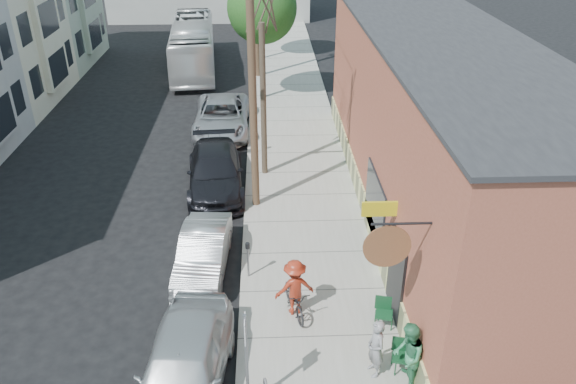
{
  "coord_description": "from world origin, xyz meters",
  "views": [
    {
      "loc": [
        2.9,
        -13.51,
        11.04
      ],
      "look_at": [
        3.62,
        3.78,
        1.5
      ],
      "focal_mm": 35.0,
      "sensor_mm": 36.0,
      "label": 1
    }
  ],
  "objects_px": {
    "car_3": "(222,117)",
    "patio_chair_b": "(384,314)",
    "patron_green": "(408,356)",
    "tree_leafy_mid": "(262,9)",
    "parking_meter_near": "(248,254)",
    "utility_pole_near": "(250,71)",
    "car_0": "(184,368)",
    "sign_post": "(246,353)",
    "parking_meter_far": "(252,137)",
    "car_2": "(215,171)",
    "cyclist": "(295,287)",
    "car_1": "(203,252)",
    "tree_bare": "(263,102)",
    "patio_chair_a": "(402,357)",
    "patron_grey": "(376,349)",
    "bus": "(193,45)"
  },
  "relations": [
    {
      "from": "tree_leafy_mid",
      "to": "utility_pole_near",
      "type": "bearing_deg",
      "value": -91.89
    },
    {
      "from": "tree_bare",
      "to": "cyclist",
      "type": "relative_size",
      "value": 3.58
    },
    {
      "from": "tree_leafy_mid",
      "to": "patron_grey",
      "type": "xyz_separation_m",
      "value": [
        2.69,
        -21.14,
        -4.15
      ]
    },
    {
      "from": "patron_green",
      "to": "car_0",
      "type": "height_order",
      "value": "patron_green"
    },
    {
      "from": "sign_post",
      "to": "tree_bare",
      "type": "bearing_deg",
      "value": 87.9
    },
    {
      "from": "patio_chair_b",
      "to": "cyclist",
      "type": "xyz_separation_m",
      "value": [
        -2.45,
        0.71,
        0.44
      ]
    },
    {
      "from": "utility_pole_near",
      "to": "patio_chair_b",
      "type": "distance_m",
      "value": 9.27
    },
    {
      "from": "car_3",
      "to": "patio_chair_b",
      "type": "bearing_deg",
      "value": -70.68
    },
    {
      "from": "patron_grey",
      "to": "car_0",
      "type": "xyz_separation_m",
      "value": [
        -4.69,
        -0.32,
        -0.12
      ]
    },
    {
      "from": "parking_meter_near",
      "to": "patron_grey",
      "type": "bearing_deg",
      "value": -51.9
    },
    {
      "from": "tree_leafy_mid",
      "to": "patron_green",
      "type": "height_order",
      "value": "tree_leafy_mid"
    },
    {
      "from": "car_3",
      "to": "patio_chair_a",
      "type": "bearing_deg",
      "value": -72.08
    },
    {
      "from": "bus",
      "to": "patio_chair_b",
      "type": "bearing_deg",
      "value": -77.75
    },
    {
      "from": "patio_chair_a",
      "to": "car_3",
      "type": "relative_size",
      "value": 0.15
    },
    {
      "from": "parking_meter_near",
      "to": "car_0",
      "type": "xyz_separation_m",
      "value": [
        -1.45,
        -4.46,
        -0.13
      ]
    },
    {
      "from": "patron_green",
      "to": "tree_leafy_mid",
      "type": "bearing_deg",
      "value": -156.29
    },
    {
      "from": "sign_post",
      "to": "patron_green",
      "type": "relative_size",
      "value": 1.51
    },
    {
      "from": "car_3",
      "to": "car_2",
      "type": "bearing_deg",
      "value": -89.67
    },
    {
      "from": "parking_meter_near",
      "to": "patio_chair_b",
      "type": "distance_m",
      "value": 4.54
    },
    {
      "from": "car_0",
      "to": "patio_chair_a",
      "type": "bearing_deg",
      "value": 9.41
    },
    {
      "from": "utility_pole_near",
      "to": "car_2",
      "type": "distance_m",
      "value": 5.13
    },
    {
      "from": "tree_leafy_mid",
      "to": "patron_grey",
      "type": "distance_m",
      "value": 21.71
    },
    {
      "from": "parking_meter_near",
      "to": "car_1",
      "type": "distance_m",
      "value": 1.6
    },
    {
      "from": "parking_meter_far",
      "to": "patio_chair_b",
      "type": "distance_m",
      "value": 12.22
    },
    {
      "from": "patio_chair_a",
      "to": "car_2",
      "type": "height_order",
      "value": "car_2"
    },
    {
      "from": "tree_bare",
      "to": "sign_post",
      "type": "bearing_deg",
      "value": -92.1
    },
    {
      "from": "parking_meter_near",
      "to": "car_2",
      "type": "bearing_deg",
      "value": 103.28
    },
    {
      "from": "parking_meter_far",
      "to": "car_2",
      "type": "bearing_deg",
      "value": -115.73
    },
    {
      "from": "patron_grey",
      "to": "bus",
      "type": "height_order",
      "value": "bus"
    },
    {
      "from": "patron_green",
      "to": "car_1",
      "type": "relative_size",
      "value": 0.45
    },
    {
      "from": "sign_post",
      "to": "parking_meter_near",
      "type": "relative_size",
      "value": 2.26
    },
    {
      "from": "sign_post",
      "to": "car_2",
      "type": "xyz_separation_m",
      "value": [
        -1.55,
        11.18,
        -1.05
      ]
    },
    {
      "from": "tree_leafy_mid",
      "to": "bus",
      "type": "bearing_deg",
      "value": 126.15
    },
    {
      "from": "parking_meter_far",
      "to": "utility_pole_near",
      "type": "relative_size",
      "value": 0.12
    },
    {
      "from": "parking_meter_near",
      "to": "parking_meter_far",
      "type": "bearing_deg",
      "value": 90.0
    },
    {
      "from": "parking_meter_near",
      "to": "bus",
      "type": "xyz_separation_m",
      "value": [
        -4.12,
        23.4,
        0.6
      ]
    },
    {
      "from": "tree_leafy_mid",
      "to": "car_3",
      "type": "bearing_deg",
      "value": -113.98
    },
    {
      "from": "car_1",
      "to": "sign_post",
      "type": "bearing_deg",
      "value": -71.36
    },
    {
      "from": "patron_green",
      "to": "car_0",
      "type": "bearing_deg",
      "value": -75.95
    },
    {
      "from": "tree_leafy_mid",
      "to": "car_3",
      "type": "distance_m",
      "value": 6.77
    },
    {
      "from": "tree_leafy_mid",
      "to": "car_0",
      "type": "height_order",
      "value": "tree_leafy_mid"
    },
    {
      "from": "utility_pole_near",
      "to": "cyclist",
      "type": "bearing_deg",
      "value": -79.05
    },
    {
      "from": "utility_pole_near",
      "to": "patron_green",
      "type": "bearing_deg",
      "value": -67.35
    },
    {
      "from": "tree_bare",
      "to": "car_3",
      "type": "relative_size",
      "value": 1.09
    },
    {
      "from": "patio_chair_b",
      "to": "car_2",
      "type": "relative_size",
      "value": 0.16
    },
    {
      "from": "cyclist",
      "to": "car_3",
      "type": "distance_m",
      "value": 14.29
    },
    {
      "from": "sign_post",
      "to": "parking_meter_far",
      "type": "xyz_separation_m",
      "value": [
        -0.1,
        14.19,
        -0.85
      ]
    },
    {
      "from": "utility_pole_near",
      "to": "tree_leafy_mid",
      "type": "distance_m",
      "value": 12.44
    },
    {
      "from": "parking_meter_near",
      "to": "utility_pole_near",
      "type": "height_order",
      "value": "utility_pole_near"
    },
    {
      "from": "car_0",
      "to": "car_2",
      "type": "bearing_deg",
      "value": 95.21
    }
  ]
}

